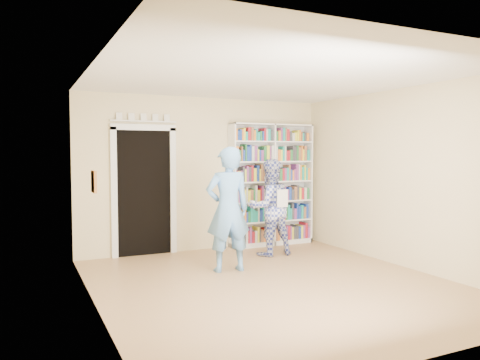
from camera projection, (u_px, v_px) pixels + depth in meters
name	position (u px, v px, depth m)	size (l,w,h in m)	color
floor	(274.00, 284.00, 6.14)	(5.00, 5.00, 0.00)	#A47E4F
ceiling	(275.00, 77.00, 5.99)	(5.00, 5.00, 0.00)	white
wall_back	(205.00, 174.00, 8.32)	(4.50, 4.50, 0.00)	beige
wall_left	(95.00, 187.00, 5.10)	(5.00, 5.00, 0.00)	beige
wall_right	(404.00, 178.00, 7.03)	(5.00, 5.00, 0.00)	beige
bookshelf	(271.00, 184.00, 8.73)	(1.64, 0.31, 2.26)	white
doorway	(144.00, 185.00, 7.84)	(1.10, 0.08, 2.43)	black
wall_art	(94.00, 182.00, 5.29)	(0.03, 0.25, 0.25)	brown
man_blue	(228.00, 209.00, 6.78)	(0.66, 0.43, 1.81)	#629CDB
man_plaid	(269.00, 207.00, 7.86)	(0.79, 0.61, 1.62)	#34409F
paper_sheet	(282.00, 198.00, 7.64)	(0.21, 0.01, 0.29)	white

